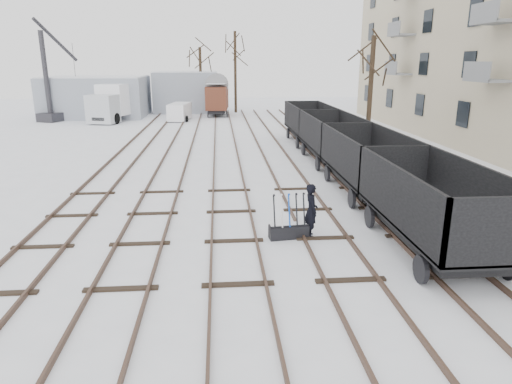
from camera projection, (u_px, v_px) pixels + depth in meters
ground at (234, 242)px, 14.77m from camera, size 120.00×120.00×0.00m
tracks at (226, 155)px, 27.85m from camera, size 13.90×52.00×0.16m
shed_left at (97, 96)px, 47.65m from camera, size 10.00×8.00×4.10m
shed_right at (186, 91)px, 52.13m from camera, size 7.00×6.00×4.50m
ground_frame at (289, 230)px, 15.01m from camera, size 1.34×0.57×1.49m
worker at (311, 210)px, 14.99m from camera, size 0.49×0.70×1.81m
freight_wagon_a at (432, 218)px, 13.88m from camera, size 2.63×6.57×2.68m
freight_wagon_b at (366, 170)px, 20.00m from camera, size 2.63×6.57×2.68m
freight_wagon_c at (331, 144)px, 26.13m from camera, size 2.63×6.57×2.68m
freight_wagon_d at (309, 128)px, 32.26m from camera, size 2.63×6.57×2.68m
box_van_wagon at (217, 97)px, 47.80m from camera, size 2.67×4.62×3.41m
lorry at (117, 102)px, 44.25m from camera, size 3.88×8.07×3.51m
panel_van at (180, 112)px, 44.44m from camera, size 2.18×3.97×1.66m
crane at (49, 95)px, 43.39m from camera, size 2.46×5.59×9.40m
tree_near at (370, 95)px, 28.65m from camera, size 0.30×0.30×7.12m
tree_far_left at (201, 81)px, 49.44m from camera, size 0.30×0.30×7.03m
tree_far_right at (235, 73)px, 50.42m from camera, size 0.30×0.30×8.72m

